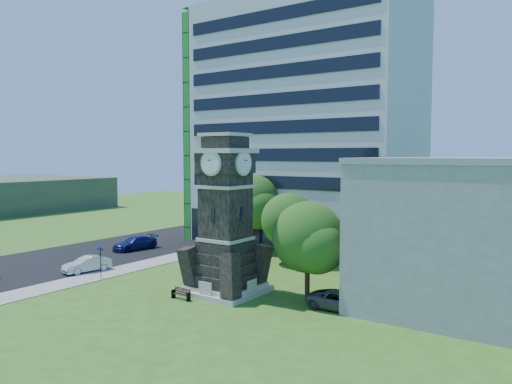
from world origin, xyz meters
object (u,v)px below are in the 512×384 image
Objects in this scene: car_street_north at (135,243)px; park_bench at (181,293)px; clock_tower at (226,225)px; street_sign at (101,259)px; car_street_mid at (87,264)px; car_east_lot at (341,301)px.

car_street_north reaches higher than park_bench.
street_sign is (-11.25, -2.87, -3.54)m from clock_tower.
car_street_mid is at bearing 147.44° from street_sign.
car_street_north is at bearing 157.46° from clock_tower.
clock_tower is 21.23m from car_street_north.
street_sign reaches higher than car_east_lot.
park_bench is at bearing 109.16° from car_east_lot.
clock_tower is 15.37m from car_street_mid.
car_street_mid is at bearing -172.91° from clock_tower.
car_street_north is at bearing 111.32° from street_sign.
car_street_mid is 0.90× the size of car_east_lot.
car_street_mid is 0.82× the size of car_street_north.
car_street_north is 3.23× the size of park_bench.
clock_tower is 4.39× the size of street_sign.
car_street_mid is 23.89m from car_east_lot.
car_street_north is at bearing 126.76° from car_street_mid.
clock_tower reaches higher than park_bench.
clock_tower is 12.14m from street_sign.
car_east_lot is at bearing -4.18° from car_street_north.
clock_tower reaches higher than car_street_north.
car_street_north is 13.44m from street_sign.
street_sign is at bearing -165.69° from clock_tower.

